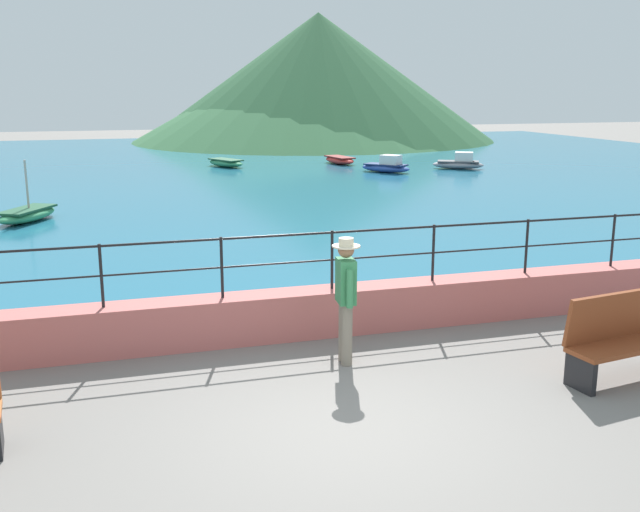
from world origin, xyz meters
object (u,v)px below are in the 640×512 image
(bench_far, at_px, (623,336))
(boat_0, at_px, (226,163))
(boat_7, at_px, (340,160))
(person_walking, at_px, (346,294))
(boat_1, at_px, (27,214))
(boat_3, at_px, (387,166))
(boat_5, at_px, (459,163))

(bench_far, height_order, boat_0, bench_far)
(boat_7, bearing_deg, bench_far, -100.23)
(person_walking, distance_m, boat_1, 13.48)
(bench_far, height_order, boat_1, boat_1)
(boat_3, bearing_deg, boat_1, -149.41)
(boat_3, bearing_deg, bench_far, -104.12)
(person_walking, bearing_deg, boat_3, 66.83)
(person_walking, xyz_separation_m, boat_5, (12.55, 21.05, -0.65))
(boat_3, bearing_deg, boat_5, 5.26)
(bench_far, bearing_deg, boat_7, 79.77)
(person_walking, height_order, boat_3, person_walking)
(boat_0, relative_size, boat_1, 1.00)
(person_walking, distance_m, boat_5, 24.52)
(boat_5, xyz_separation_m, boat_7, (-4.54, 3.63, -0.07))
(person_walking, distance_m, boat_3, 22.54)
(boat_5, bearing_deg, boat_7, 141.40)
(bench_far, distance_m, boat_7, 26.61)
(bench_far, xyz_separation_m, boat_5, (9.27, 22.56, -0.23))
(bench_far, height_order, boat_5, bench_far)
(boat_5, height_order, boat_7, boat_5)
(boat_3, height_order, boat_7, boat_3)
(bench_far, height_order, person_walking, person_walking)
(bench_far, bearing_deg, person_walking, 155.32)
(boat_0, xyz_separation_m, boat_5, (10.04, -3.92, 0.07))
(boat_1, distance_m, boat_3, 16.24)
(boat_0, height_order, boat_1, boat_1)
(boat_7, bearing_deg, boat_0, 176.97)
(boat_0, relative_size, boat_3, 1.05)
(boat_0, xyz_separation_m, boat_3, (6.36, -4.26, 0.07))
(bench_far, distance_m, boat_5, 24.39)
(bench_far, distance_m, person_walking, 3.63)
(boat_1, distance_m, boat_5, 19.65)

